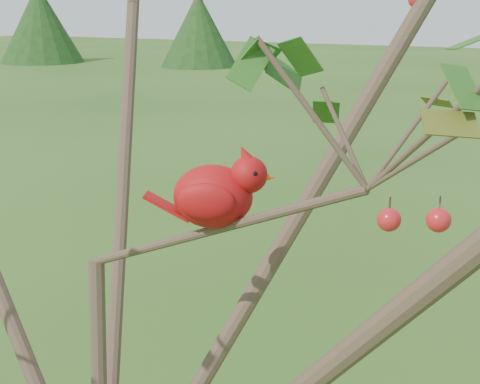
{
  "coord_description": "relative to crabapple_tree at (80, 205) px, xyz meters",
  "views": [
    {
      "loc": [
        0.84,
        -0.95,
        2.49
      ],
      "look_at": [
        0.3,
        0.09,
        2.15
      ],
      "focal_mm": 50.0,
      "sensor_mm": 36.0,
      "label": 1
    }
  ],
  "objects": [
    {
      "name": "distant_trees",
      "position": [
        -4.66,
        23.62,
        -0.48
      ],
      "size": [
        42.55,
        9.84,
        3.67
      ],
      "color": "#3D2B21",
      "rests_on": "ground"
    },
    {
      "name": "cardinal",
      "position": [
        0.24,
        0.1,
        0.03
      ],
      "size": [
        0.24,
        0.16,
        0.17
      ],
      "rotation": [
        0.0,
        0.0,
        0.36
      ],
      "color": "#AA0E0F",
      "rests_on": "ground"
    },
    {
      "name": "crabapple_tree",
      "position": [
        0.0,
        0.0,
        0.0
      ],
      "size": [
        2.35,
        2.05,
        2.95
      ],
      "color": "#3D2B21",
      "rests_on": "ground"
    }
  ]
}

